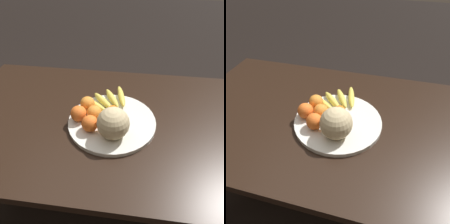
{
  "view_description": "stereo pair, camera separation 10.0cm",
  "coord_description": "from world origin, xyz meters",
  "views": [
    {
      "loc": [
        -0.13,
        0.79,
        1.49
      ],
      "look_at": [
        -0.03,
        0.03,
        0.85
      ],
      "focal_mm": 35.0,
      "sensor_mm": 36.0,
      "label": 1
    },
    {
      "loc": [
        -0.23,
        0.77,
        1.49
      ],
      "look_at": [
        -0.03,
        0.03,
        0.85
      ],
      "focal_mm": 35.0,
      "sensor_mm": 36.0,
      "label": 2
    }
  ],
  "objects": [
    {
      "name": "kitchen_table",
      "position": [
        0.0,
        0.0,
        0.68
      ],
      "size": [
        1.57,
        0.92,
        0.78
      ],
      "color": "black",
      "rests_on": "ground_plane"
    },
    {
      "name": "melon",
      "position": [
        -0.05,
        0.13,
        0.87
      ],
      "size": [
        0.14,
        0.14,
        0.14
      ],
      "color": "#C6B284",
      "rests_on": "fruit_bowl"
    },
    {
      "name": "fruit_bowl",
      "position": [
        -0.03,
        0.03,
        0.79
      ],
      "size": [
        0.41,
        0.41,
        0.02
      ],
      "color": "silver",
      "rests_on": "kitchen_table"
    },
    {
      "name": "orange_back_right",
      "position": [
        0.05,
        0.03,
        0.83
      ],
      "size": [
        0.07,
        0.07,
        0.07
      ],
      "color": "orange",
      "rests_on": "fruit_bowl"
    },
    {
      "name": "ground_plane",
      "position": [
        0.0,
        0.0,
        0.0
      ],
      "size": [
        12.0,
        12.0,
        0.0
      ],
      "primitive_type": "plane",
      "color": "black"
    },
    {
      "name": "orange_front_left",
      "position": [
        0.06,
        0.11,
        0.83
      ],
      "size": [
        0.07,
        0.07,
        0.07
      ],
      "color": "orange",
      "rests_on": "fruit_bowl"
    },
    {
      "name": "banana_bunch",
      "position": [
        0.01,
        -0.1,
        0.81
      ],
      "size": [
        0.24,
        0.24,
        0.03
      ],
      "rotation": [
        0.0,
        0.0,
        5.32
      ],
      "color": "#473819",
      "rests_on": "fruit_bowl"
    },
    {
      "name": "orange_mid_center",
      "position": [
        -0.03,
        0.0,
        0.82
      ],
      "size": [
        0.06,
        0.06,
        0.06
      ],
      "color": "orange",
      "rests_on": "fruit_bowl"
    },
    {
      "name": "orange_back_left",
      "position": [
        0.1,
        -0.03,
        0.83
      ],
      "size": [
        0.07,
        0.07,
        0.07
      ],
      "color": "orange",
      "rests_on": "fruit_bowl"
    },
    {
      "name": "produce_tag",
      "position": [
        0.08,
        0.07,
        0.8
      ],
      "size": [
        0.09,
        0.05,
        0.0
      ],
      "rotation": [
        0.0,
        0.0,
        -0.15
      ],
      "color": "white",
      "rests_on": "fruit_bowl"
    },
    {
      "name": "orange_front_right",
      "position": [
        0.12,
        0.05,
        0.83
      ],
      "size": [
        0.08,
        0.08,
        0.08
      ],
      "color": "orange",
      "rests_on": "fruit_bowl"
    }
  ]
}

